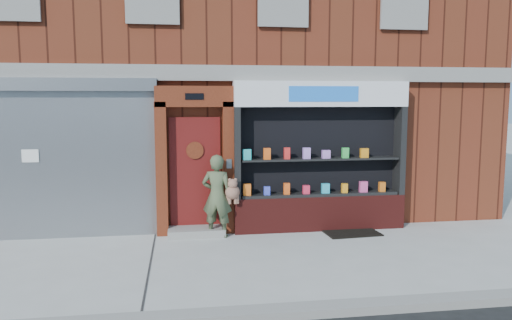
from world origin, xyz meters
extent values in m
plane|color=#9E9E99|center=(0.00, 0.00, 0.00)|extent=(80.00, 80.00, 0.00)
cube|color=gray|center=(0.00, -2.15, 0.06)|extent=(60.00, 0.30, 0.12)
cube|color=#5F2415|center=(0.00, 6.00, 4.00)|extent=(12.00, 8.00, 8.00)
cube|color=gray|center=(0.00, 1.92, 3.15)|extent=(12.00, 0.16, 0.30)
cube|color=gray|center=(-3.00, 1.94, 1.40)|extent=(3.00, 0.10, 2.80)
cube|color=slate|center=(-3.00, 1.88, 2.92)|extent=(3.10, 0.30, 0.24)
cube|color=white|center=(-3.80, 1.88, 1.60)|extent=(0.30, 0.01, 0.24)
cube|color=#4C1A0D|center=(-1.40, 1.86, 1.30)|extent=(0.22, 0.28, 2.60)
cube|color=#4C1A0D|center=(-0.10, 1.86, 1.30)|extent=(0.22, 0.28, 2.60)
cube|color=#4C1A0D|center=(-0.75, 1.86, 2.70)|extent=(1.50, 0.28, 0.40)
cube|color=black|center=(-0.75, 1.71, 2.70)|extent=(0.35, 0.01, 0.12)
cube|color=#571110|center=(-0.75, 1.97, 1.20)|extent=(1.00, 0.06, 2.20)
cylinder|color=black|center=(-0.75, 1.93, 1.65)|extent=(0.28, 0.02, 0.28)
cylinder|color=#4C1A0D|center=(-0.75, 1.92, 1.65)|extent=(0.34, 0.02, 0.34)
cube|color=gray|center=(-0.75, 1.70, 0.07)|extent=(1.10, 0.55, 0.15)
cube|color=slate|center=(-0.10, 1.71, 1.40)|extent=(0.10, 0.02, 0.18)
cube|color=#581814|center=(1.75, 1.80, 0.35)|extent=(3.50, 0.40, 0.70)
cube|color=black|center=(0.06, 1.80, 1.60)|extent=(0.12, 0.40, 1.80)
cube|color=black|center=(3.44, 1.80, 1.60)|extent=(0.12, 0.40, 1.80)
cube|color=black|center=(1.75, 1.99, 1.60)|extent=(3.30, 0.03, 1.80)
cube|color=black|center=(1.75, 1.80, 0.73)|extent=(3.20, 0.36, 0.06)
cube|color=black|center=(1.75, 1.80, 1.45)|extent=(3.20, 0.36, 0.04)
cube|color=white|center=(1.75, 1.80, 2.75)|extent=(3.50, 0.40, 0.50)
cube|color=blue|center=(1.75, 1.59, 2.75)|extent=(1.40, 0.01, 0.30)
cube|color=orange|center=(0.25, 1.72, 0.88)|extent=(0.15, 0.09, 0.23)
cube|color=blue|center=(0.65, 1.72, 0.85)|extent=(0.12, 0.09, 0.17)
cube|color=#F05819|center=(1.05, 1.72, 0.87)|extent=(0.12, 0.09, 0.23)
cube|color=#E72848|center=(1.45, 1.72, 0.85)|extent=(0.13, 0.09, 0.17)
cube|color=#28ACCA|center=(1.85, 1.72, 0.86)|extent=(0.16, 0.09, 0.20)
cube|color=orange|center=(2.25, 1.72, 0.85)|extent=(0.11, 0.09, 0.19)
cube|color=#DA488C|center=(2.65, 1.72, 0.87)|extent=(0.16, 0.09, 0.22)
cube|color=orange|center=(3.05, 1.72, 0.86)|extent=(0.12, 0.09, 0.20)
cube|color=#23AEB3|center=(0.25, 1.72, 1.57)|extent=(0.17, 0.09, 0.21)
cube|color=#F05B19|center=(0.65, 1.72, 1.58)|extent=(0.14, 0.09, 0.22)
cube|color=red|center=(1.05, 1.72, 1.58)|extent=(0.11, 0.09, 0.23)
cube|color=#B481E9|center=(1.45, 1.72, 1.58)|extent=(0.14, 0.09, 0.22)
cube|color=#BA7ADC|center=(1.85, 1.72, 1.55)|extent=(0.16, 0.09, 0.17)
cube|color=green|center=(2.25, 1.72, 1.57)|extent=(0.13, 0.09, 0.21)
cube|color=orange|center=(2.65, 1.72, 1.56)|extent=(0.16, 0.09, 0.19)
imported|color=#485437|center=(-0.35, 1.55, 0.80)|extent=(0.67, 0.55, 1.60)
sphere|color=brown|center=(-0.06, 1.52, 0.88)|extent=(0.28, 0.28, 0.28)
sphere|color=brown|center=(-0.06, 1.47, 1.05)|extent=(0.19, 0.19, 0.19)
sphere|color=brown|center=(-0.11, 1.47, 1.12)|extent=(0.07, 0.07, 0.07)
sphere|color=brown|center=(0.00, 1.47, 1.12)|extent=(0.07, 0.07, 0.07)
cylinder|color=brown|center=(-0.15, 1.52, 0.73)|extent=(0.07, 0.07, 0.17)
cylinder|color=brown|center=(0.04, 1.52, 0.73)|extent=(0.07, 0.07, 0.17)
cylinder|color=brown|center=(-0.11, 1.50, 0.73)|extent=(0.07, 0.07, 0.17)
cylinder|color=brown|center=(0.00, 1.50, 0.73)|extent=(0.07, 0.07, 0.17)
cube|color=black|center=(2.30, 1.42, 0.01)|extent=(1.11, 0.82, 0.03)
camera|label=1|loc=(-1.02, -7.87, 2.67)|focal=35.00mm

